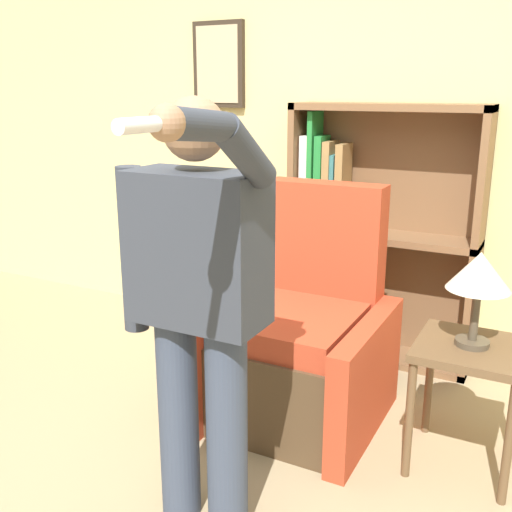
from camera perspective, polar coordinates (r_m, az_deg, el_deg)
name	(u,v)px	position (r m, az deg, el deg)	size (l,w,h in m)	color
wall_back	(356,122)	(3.75, 9.51, 12.45)	(8.00, 0.11, 2.80)	#DBCC84
bookcase	(362,238)	(3.66, 10.04, 1.68)	(1.11, 0.28, 1.52)	brown
armchair	(302,346)	(3.03, 4.37, -8.51)	(0.82, 0.83, 1.14)	#4C3823
person_standing	(197,297)	(2.07, -5.68, -3.87)	(0.62, 0.78, 1.58)	#384256
side_table	(469,367)	(2.72, 19.67, -9.89)	(0.44, 0.44, 0.57)	brown
table_lamp	(479,275)	(2.57, 20.49, -1.73)	(0.26, 0.26, 0.40)	#4C4233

